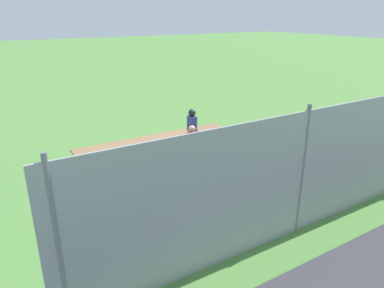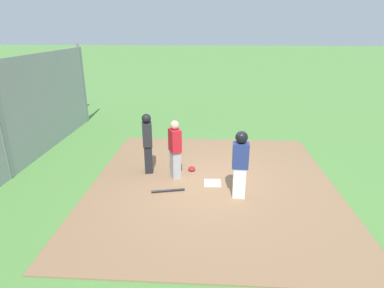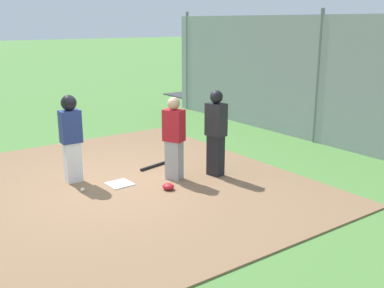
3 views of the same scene
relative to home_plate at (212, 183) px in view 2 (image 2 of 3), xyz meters
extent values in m
plane|color=#51843D|center=(0.00, 0.00, -0.04)|extent=(140.00, 140.00, 0.00)
cube|color=#896647|center=(0.00, 0.00, -0.03)|extent=(7.20, 6.40, 0.03)
cube|color=white|center=(0.00, 0.00, 0.00)|extent=(0.46, 0.46, 0.02)
cube|color=#9E9EA3|center=(-0.34, -1.03, 0.38)|extent=(0.37, 0.33, 0.77)
cube|color=#B21923|center=(-0.34, -1.03, 1.07)|extent=(0.46, 0.40, 0.61)
sphere|color=tan|center=(-0.34, -1.03, 1.50)|extent=(0.24, 0.24, 0.24)
cube|color=black|center=(-0.63, -1.84, 0.40)|extent=(0.34, 0.28, 0.82)
cube|color=#232328|center=(-0.63, -1.84, 1.13)|extent=(0.43, 0.34, 0.65)
sphere|color=black|center=(-0.63, -1.84, 1.59)|extent=(0.26, 0.26, 0.26)
cube|color=silver|center=(0.67, 0.64, 0.38)|extent=(0.23, 0.31, 0.78)
cube|color=navy|center=(0.67, 0.64, 1.08)|extent=(0.28, 0.39, 0.62)
sphere|color=tan|center=(0.67, 0.64, 1.52)|extent=(0.24, 0.24, 0.24)
sphere|color=black|center=(0.67, 0.64, 1.54)|extent=(0.29, 0.29, 0.29)
cylinder|color=black|center=(0.54, -1.13, 0.02)|extent=(0.25, 0.84, 0.06)
ellipsoid|color=#B21923|center=(-0.78, -0.60, 0.05)|extent=(0.24, 0.20, 0.12)
sphere|color=white|center=(0.05, 0.73, 0.03)|extent=(0.07, 0.07, 0.07)
cylinder|color=slate|center=(-5.70, -5.61, 1.64)|extent=(0.10, 0.10, 3.35)
cube|color=#28428C|center=(-5.95, -9.07, 0.40)|extent=(4.42, 2.37, 0.64)
cube|color=navy|center=(-6.10, -9.04, 1.00)|extent=(2.54, 1.92, 0.56)
cylinder|color=black|center=(-4.46, -8.45, 0.30)|extent=(0.62, 0.28, 0.60)
cylinder|color=black|center=(-7.16, -8.00, 0.30)|extent=(0.62, 0.28, 0.60)
cylinder|color=black|center=(-7.44, -9.68, 0.30)|extent=(0.62, 0.28, 0.60)
camera|label=1|loc=(-6.35, -10.93, 5.26)|focal=33.25mm
camera|label=2|loc=(7.74, -0.08, 3.93)|focal=30.07mm
camera|label=3|loc=(-7.46, 3.68, 3.01)|focal=42.70mm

